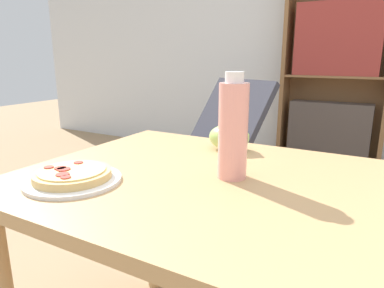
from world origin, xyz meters
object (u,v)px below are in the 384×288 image
at_px(lounge_chair_near, 212,166).
at_px(drink_bottle, 233,129).
at_px(pizza_on_plate, 73,177).
at_px(grape_bunch, 229,138).
at_px(bookshelf, 333,85).

bearing_deg(lounge_chair_near, drink_bottle, -41.30).
bearing_deg(lounge_chair_near, pizza_on_plate, -56.74).
bearing_deg(pizza_on_plate, drink_bottle, 34.37).
bearing_deg(grape_bunch, drink_bottle, -65.32).
relative_size(pizza_on_plate, grape_bunch, 1.67).
distance_m(grape_bunch, bookshelf, 2.23).
bearing_deg(bookshelf, grape_bunch, -91.21).
distance_m(pizza_on_plate, lounge_chair_near, 1.62).
bearing_deg(bookshelf, lounge_chair_near, -116.81).
height_order(pizza_on_plate, bookshelf, bookshelf).
distance_m(pizza_on_plate, bookshelf, 2.73).
distance_m(drink_bottle, lounge_chair_near, 1.56).
bearing_deg(grape_bunch, lounge_chair_near, 118.66).
xyz_separation_m(grape_bunch, drink_bottle, (0.12, -0.25, 0.09)).
distance_m(grape_bunch, lounge_chair_near, 1.26).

